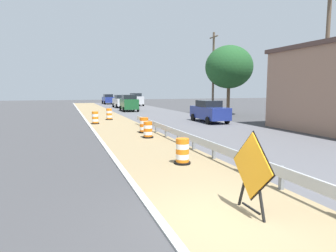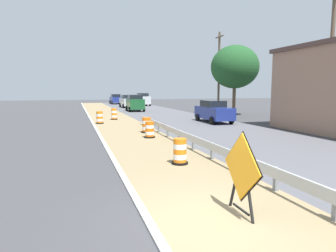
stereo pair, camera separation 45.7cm
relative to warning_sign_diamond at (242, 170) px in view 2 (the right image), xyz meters
The scene contains 17 objects.
ground_plane 1.35m from the warning_sign_diamond, behind, with size 160.00×160.00×0.00m, color #3D3D3F.
median_dirt_strip 1.06m from the warning_sign_diamond, 102.74° to the right, with size 4.03×120.00×0.01m, color #8E7A56.
curb_near_edge 2.39m from the warning_sign_diamond, behind, with size 0.20×120.00×0.11m, color #ADADA8.
warning_sign_diamond is the anchor object (origin of this frame).
traffic_barrel_nearest 4.94m from the warning_sign_diamond, 87.11° to the left, with size 0.64×0.64×1.00m.
traffic_barrel_close 11.48m from the warning_sign_diamond, 86.71° to the left, with size 0.65×0.65×0.96m.
traffic_barrel_mid 13.63m from the warning_sign_diamond, 85.88° to the left, with size 0.72×0.72×1.02m.
traffic_barrel_far 19.99m from the warning_sign_diamond, 94.55° to the left, with size 0.66×0.66×1.04m.
traffic_barrel_farther 22.98m from the warning_sign_diamond, 89.97° to the left, with size 0.65×0.65×1.08m.
car_lead_near_lane 54.49m from the warning_sign_diamond, 85.49° to the left, with size 2.04×4.82×1.93m.
car_trailing_near_lane 47.15m from the warning_sign_diamond, 80.14° to the left, with size 2.11×4.18×2.21m.
car_lead_far_lane 42.05m from the warning_sign_diamond, 83.85° to the left, with size 2.12×4.45×2.01m.
car_mid_far_lane 19.81m from the warning_sign_diamond, 65.90° to the left, with size 2.07×4.73×1.91m.
car_trailing_far_lane 33.86m from the warning_sign_diamond, 82.98° to the left, with size 2.21×4.23×2.17m.
utility_pole_near 15.04m from the warning_sign_diamond, 38.13° to the left, with size 0.24×1.80×9.36m.
utility_pole_mid 27.41m from the warning_sign_diamond, 64.38° to the left, with size 0.24×1.80×9.05m.
tree_roadside 27.71m from the warning_sign_diamond, 60.78° to the left, with size 5.22×5.22×7.67m.
Camera 2 is at (-2.76, -5.77, 2.89)m, focal length 32.20 mm.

